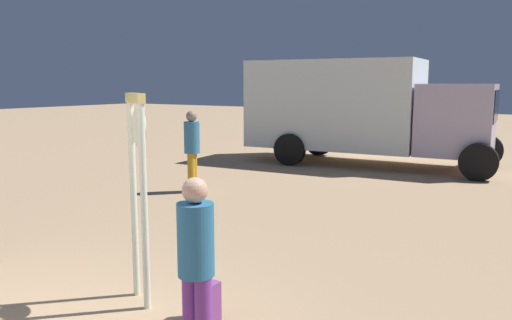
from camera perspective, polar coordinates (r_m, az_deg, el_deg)
standing_clock at (r=5.40m, az=-13.03°, el=-1.80°), size 0.45×0.29×2.22m
person_near_clock at (r=4.24m, az=-6.72°, el=-11.21°), size 0.30×0.30×1.57m
backpack at (r=5.17m, az=-5.90°, el=-15.50°), size 0.31×0.23×0.42m
person_distant at (r=10.90m, az=-7.18°, el=1.46°), size 0.33×0.33×1.74m
box_truck_near at (r=14.88m, az=11.41°, el=5.72°), size 7.07×3.01×2.96m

